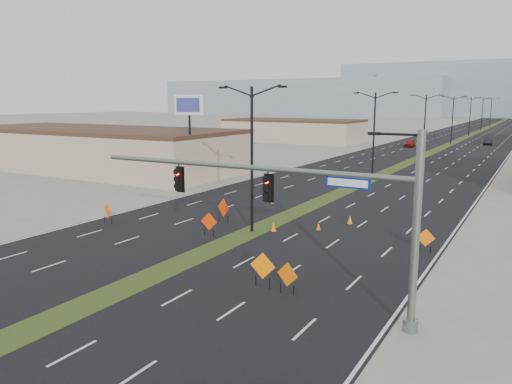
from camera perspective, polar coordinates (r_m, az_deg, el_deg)
The scene contains 29 objects.
ground at distance 25.91m, azimuth -14.25°, elevation -10.41°, with size 600.00×600.00×0.00m, color gray.
road_surface at distance 118.78m, azimuth 21.66°, elevation 5.28°, with size 25.00×400.00×0.02m, color black.
median_strip at distance 118.78m, azimuth 21.66°, elevation 5.28°, with size 2.00×400.00×0.04m, color #304117.
building_sw_near at distance 70.63m, azimuth -17.88°, elevation 4.56°, with size 40.00×16.00×5.00m, color tan.
building_sw_far at distance 113.59m, azimuth 4.29°, elevation 6.92°, with size 30.00×14.00×4.50m, color tan.
mesa_west at distance 327.31m, azimuth 5.27°, elevation 10.68°, with size 180.00×50.00×22.00m, color gray.
mesa_backdrop at distance 340.53m, azimuth 22.41°, elevation 10.78°, with size 140.00×50.00×32.00m, color gray.
signal_mast at distance 21.44m, azimuth 5.72°, elevation -1.14°, with size 16.30×0.60×8.00m.
streetlight_0 at distance 34.04m, azimuth -0.48°, elevation 4.25°, with size 5.15×0.24×10.02m.
streetlight_1 at distance 59.81m, azimuth 13.33°, elevation 6.62°, with size 5.15×0.24×10.02m.
streetlight_2 at distance 86.97m, azimuth 18.72°, elevation 7.44°, with size 5.15×0.24×10.02m.
streetlight_3 at distance 114.53m, azimuth 21.54°, elevation 7.85°, with size 5.15×0.24×10.02m.
streetlight_4 at distance 142.27m, azimuth 23.27°, elevation 8.08°, with size 5.15×0.24×10.02m.
streetlight_5 at distance 170.09m, azimuth 24.43°, elevation 8.24°, with size 5.15×0.24×10.02m.
streetlight_6 at distance 197.96m, azimuth 25.27°, elevation 8.35°, with size 5.15×0.24×10.02m.
car_left at distance 104.64m, azimuth 17.19°, elevation 5.38°, with size 1.82×4.51×1.54m, color maroon.
car_mid at distance 115.84m, azimuth 25.01°, elevation 5.31°, with size 1.63×4.68×1.54m, color black.
car_far at distance 140.79m, azimuth 18.58°, elevation 6.47°, with size 2.18×5.35×1.55m, color silver.
construction_sign_0 at distance 38.71m, azimuth -16.60°, elevation -2.12°, with size 1.15×0.53×1.64m.
construction_sign_1 at distance 33.93m, azimuth -5.41°, elevation -3.48°, with size 1.22×0.15×1.62m.
construction_sign_2 at distance 37.52m, azimuth -3.75°, elevation -1.90°, with size 1.30×0.53×1.84m.
construction_sign_3 at distance 24.65m, azimuth 0.77°, elevation -8.57°, with size 1.34×0.14×1.78m.
construction_sign_4 at distance 23.92m, azimuth 3.61°, elevation -9.53°, with size 1.16×0.26×1.57m.
construction_sign_5 at distance 31.97m, azimuth 18.83°, elevation -5.07°, with size 1.08×0.16×1.45m.
cone_0 at distance 35.18m, azimuth 2.01°, elevation -3.97°, with size 0.41×0.41×0.68m, color orange.
cone_1 at distance 37.88m, azimuth 10.68°, elevation -3.13°, with size 0.38×0.38×0.64m, color orange.
cone_2 at distance 35.79m, azimuth 7.15°, elevation -3.91°, with size 0.32×0.32×0.54m, color #F66305.
cone_3 at distance 44.72m, azimuth 1.92°, elevation -0.95°, with size 0.33×0.33×0.55m, color #FF6D05.
pole_sign_west at distance 53.80m, azimuth -7.64°, elevation 9.07°, with size 3.09×1.38×9.68m.
Camera 1 is at (17.14, -17.18, 9.05)m, focal length 35.00 mm.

